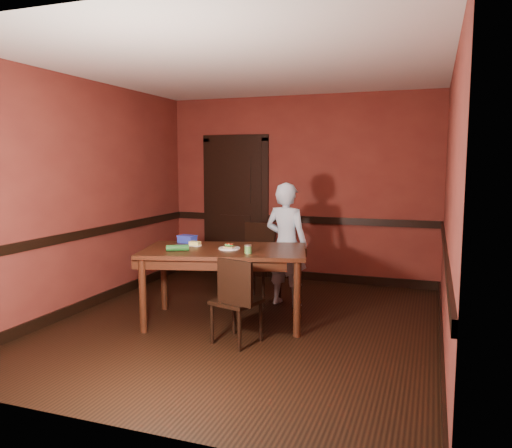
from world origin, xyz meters
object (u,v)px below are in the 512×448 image
Objects in this scene: chair_near at (236,300)px; food_tub at (187,239)px; sauce_jar at (248,249)px; person at (286,244)px; cheese_saucer at (195,244)px; sandwich_plate at (229,247)px; chair_far at (258,263)px; dining_table at (225,286)px.

chair_near is 1.28m from food_tub.
sauce_jar is at bearing -71.01° from chair_near.
cheese_saucer is at bearing 55.55° from person.
sauce_jar is (-0.01, 0.36, 0.43)m from chair_near.
sandwich_plate is 0.45m from cheese_saucer.
food_tub is at bearing -119.94° from chair_far.
sauce_jar is at bearing -62.58° from chair_far.
sandwich_plate reaches higher than cheese_saucer.
cheese_saucer is (-0.74, 0.60, 0.41)m from chair_near.
dining_table is 0.58m from cheese_saucer.
person is 6.42× the size of sandwich_plate.
chair_far is 0.65× the size of person.
food_tub is at bearing 137.69° from cheese_saucer.
chair_near reaches higher than dining_table.
dining_table is 1.79× the size of chair_far.
sauce_jar is 0.58× the size of cheese_saucer.
food_tub reaches higher than chair_near.
dining_table is at bearing -39.94° from chair_near.
chair_far is 1.00m from food_tub.
food_tub reaches higher than cheese_saucer.
person reaches higher than sauce_jar.
sauce_jar reaches higher than food_tub.
chair_far is at bearing 89.27° from sandwich_plate.
chair_far is at bearing 61.53° from cheese_saucer.
chair_far is 6.22× the size of cheese_saucer.
person is 1.15m from cheese_saucer.
dining_table is at bearing 74.71° from person.
cheese_saucer is at bearing 171.30° from sandwich_plate.
chair_far reaches higher than cheese_saucer.
chair_far is 10.80× the size of sauce_jar.
chair_near is at bearing -61.14° from sandwich_plate.
sandwich_plate is 0.67m from food_tub.
chair_far is (0.07, 0.91, 0.08)m from dining_table.
sauce_jar is (0.28, -0.18, 0.03)m from sandwich_plate.
person reaches higher than chair_far.
chair_far reaches higher than sandwich_plate.
food_tub is (-0.57, 0.23, 0.45)m from dining_table.
cheese_saucer is 0.25m from food_tub.
sandwich_plate is 2.61× the size of sauce_jar.
cheese_saucer is (-0.46, -0.84, 0.35)m from chair_far.
chair_near is 0.56m from sauce_jar.
person is (0.37, -0.05, 0.27)m from chair_far.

